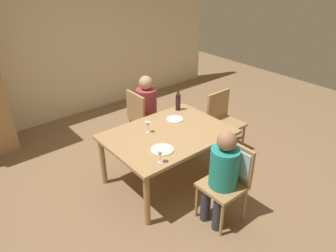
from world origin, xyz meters
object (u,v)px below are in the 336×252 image
wine_bottle_tall_green (178,101)px  dinner_plate_host (162,150)px  wine_glass_near_left (148,125)px  chair_right_end (223,118)px  chair_near (231,172)px  dinner_plate_guest_left (175,119)px  chair_far_right (142,115)px  person_man_bearded (222,172)px  dining_table (168,138)px  person_woman_host (148,106)px  wine_glass_centre (160,154)px

wine_bottle_tall_green → dinner_plate_host: (-0.85, -0.70, -0.13)m
wine_glass_near_left → chair_right_end: bearing=-3.8°
chair_near → dinner_plate_guest_left: size_ratio=4.00×
chair_right_end → dinner_plate_guest_left: size_ratio=4.00×
chair_far_right → dinner_plate_host: chair_far_right is taller
chair_far_right → wine_glass_near_left: (-0.44, -0.76, 0.30)m
wine_glass_near_left → person_man_bearded: bearing=-81.9°
dining_table → person_man_bearded: person_man_bearded is taller
dining_table → person_woman_host: bearing=68.3°
wine_glass_near_left → wine_glass_centre: 0.68m
person_man_bearded → wine_glass_near_left: person_man_bearded is taller
chair_near → wine_glass_near_left: size_ratio=6.17×
chair_right_end → person_woman_host: 1.16m
person_woman_host → wine_glass_centre: (-0.85, -1.38, 0.17)m
person_woman_host → dinner_plate_guest_left: (-0.07, -0.71, 0.07)m
dinner_plate_host → dinner_plate_guest_left: same height
chair_right_end → wine_bottle_tall_green: (-0.61, 0.34, 0.33)m
wine_glass_centre → dinner_plate_guest_left: (0.78, 0.67, -0.10)m
wine_glass_near_left → dinner_plate_host: 0.47m
chair_near → wine_bottle_tall_green: bearing=-17.1°
wine_bottle_tall_green → dinner_plate_host: wine_bottle_tall_green is taller
chair_right_end → wine_glass_near_left: chair_right_end is taller
dining_table → wine_glass_near_left: 0.32m
dinner_plate_host → chair_near: bearing=-57.4°
chair_right_end → wine_glass_centre: (-1.62, -0.53, 0.30)m
chair_near → wine_glass_centre: 0.81m
person_woman_host → person_man_bearded: (-0.40, -1.87, -0.00)m
person_man_bearded → dinner_plate_guest_left: size_ratio=4.97×
wine_glass_centre → person_man_bearded: bearing=-47.7°
dinner_plate_guest_left → person_man_bearded: bearing=-105.9°
person_woman_host → wine_glass_near_left: size_ratio=7.70×
chair_right_end → dinner_plate_host: size_ratio=3.45×
dinner_plate_host → dinner_plate_guest_left: 0.78m
wine_glass_centre → dinner_plate_guest_left: wine_glass_centre is taller
chair_right_end → person_woman_host: size_ratio=0.80×
dinner_plate_host → dinner_plate_guest_left: bearing=38.9°
dining_table → dinner_plate_guest_left: size_ratio=6.70×
person_woman_host → wine_bottle_tall_green: bearing=18.9°
chair_right_end → wine_glass_near_left: 1.37m
dining_table → wine_glass_centre: size_ratio=10.33×
chair_far_right → person_man_bearded: bearing=-8.7°
chair_far_right → chair_right_end: (0.89, -0.85, 0.00)m
chair_right_end → person_man_bearded: (-1.18, -1.02, 0.13)m
chair_far_right → chair_right_end: size_ratio=1.00×
chair_far_right → wine_bottle_tall_green: (0.29, -0.50, 0.33)m
dining_table → wine_glass_centre: wine_glass_centre is taller
chair_right_end → wine_bottle_tall_green: size_ratio=2.94×
dining_table → chair_right_end: (1.15, 0.09, -0.11)m
chair_far_right → person_woman_host: bearing=90.0°
chair_near → wine_bottle_tall_green: (0.42, 1.37, 0.27)m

